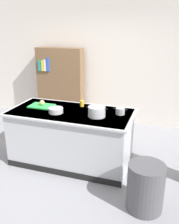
% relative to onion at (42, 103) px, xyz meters
% --- Properties ---
extents(ground_plane, '(10.00, 10.00, 0.00)m').
position_rel_onion_xyz_m(ground_plane, '(0.55, -0.08, -0.96)').
color(ground_plane, gray).
extents(back_wall, '(6.40, 0.12, 3.00)m').
position_rel_onion_xyz_m(back_wall, '(0.55, 2.02, 0.54)').
color(back_wall, silver).
rests_on(back_wall, ground_plane).
extents(counter_island, '(1.98, 0.98, 0.90)m').
position_rel_onion_xyz_m(counter_island, '(0.55, -0.08, -0.50)').
color(counter_island, '#B7BABF').
rests_on(counter_island, ground_plane).
extents(cutting_board, '(0.40, 0.28, 0.02)m').
position_rel_onion_xyz_m(cutting_board, '(-0.01, -0.01, -0.05)').
color(cutting_board, green).
rests_on(cutting_board, counter_island).
extents(onion, '(0.09, 0.09, 0.09)m').
position_rel_onion_xyz_m(onion, '(0.00, 0.00, 0.00)').
color(onion, tan).
rests_on(onion, cutting_board).
extents(stock_pot, '(0.32, 0.26, 0.15)m').
position_rel_onion_xyz_m(stock_pot, '(1.01, -0.16, 0.01)').
color(stock_pot, '#B7BABF').
rests_on(stock_pot, counter_island).
extents(sauce_pan, '(0.21, 0.14, 0.10)m').
position_rel_onion_xyz_m(sauce_pan, '(1.32, 0.04, -0.01)').
color(sauce_pan, '#99999E').
rests_on(sauce_pan, counter_island).
extents(mixing_bowl, '(0.23, 0.23, 0.08)m').
position_rel_onion_xyz_m(mixing_bowl, '(0.36, -0.21, -0.02)').
color(mixing_bowl, '#B7BABF').
rests_on(mixing_bowl, counter_island).
extents(juice_cup, '(0.07, 0.07, 0.10)m').
position_rel_onion_xyz_m(juice_cup, '(0.63, 0.22, -0.01)').
color(juice_cup, yellow).
rests_on(juice_cup, counter_island).
extents(trash_bin, '(0.46, 0.46, 0.62)m').
position_rel_onion_xyz_m(trash_bin, '(1.85, -0.84, -0.65)').
color(trash_bin, '#4C4C51').
rests_on(trash_bin, ground_plane).
extents(bookshelf, '(1.10, 0.31, 1.70)m').
position_rel_onion_xyz_m(bookshelf, '(-0.46, 1.72, -0.11)').
color(bookshelf, brown).
rests_on(bookshelf, ground_plane).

